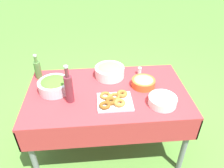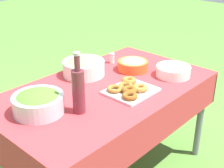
# 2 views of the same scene
# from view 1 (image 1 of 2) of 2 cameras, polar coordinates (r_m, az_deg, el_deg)

# --- Properties ---
(ground_plane) EXTENTS (14.00, 14.00, 0.00)m
(ground_plane) POSITION_cam_1_polar(r_m,az_deg,el_deg) (2.51, -1.05, -15.26)
(ground_plane) COLOR #568C38
(picnic_table) EXTENTS (1.47, 0.85, 0.73)m
(picnic_table) POSITION_cam_1_polar(r_m,az_deg,el_deg) (2.06, -1.24, -3.99)
(picnic_table) COLOR #B73338
(picnic_table) RESTS_ON ground_plane
(salad_bowl) EXTENTS (0.28, 0.28, 0.12)m
(salad_bowl) POSITION_cam_1_polar(r_m,az_deg,el_deg) (2.04, -14.92, -0.22)
(salad_bowl) COLOR silver
(salad_bowl) RESTS_ON picnic_table
(pasta_bowl) EXTENTS (0.22, 0.22, 0.09)m
(pasta_bowl) POSITION_cam_1_polar(r_m,az_deg,el_deg) (2.07, 8.21, 0.52)
(pasta_bowl) COLOR #E05B28
(pasta_bowl) RESTS_ON picnic_table
(donut_platter) EXTENTS (0.30, 0.27, 0.05)m
(donut_platter) POSITION_cam_1_polar(r_m,az_deg,el_deg) (1.87, 0.52, -4.26)
(donut_platter) COLOR silver
(donut_platter) RESTS_ON picnic_table
(plate_stack) EXTENTS (0.24, 0.24, 0.07)m
(plate_stack) POSITION_cam_1_polar(r_m,az_deg,el_deg) (1.89, 13.06, -4.27)
(plate_stack) COLOR white
(plate_stack) RESTS_ON picnic_table
(olive_oil_bottle) EXTENTS (0.06, 0.06, 0.26)m
(olive_oil_bottle) POSITION_cam_1_polar(r_m,az_deg,el_deg) (2.25, -18.81, 3.66)
(olive_oil_bottle) COLOR #4C7238
(olive_oil_bottle) RESTS_ON picnic_table
(wine_bottle) EXTENTS (0.07, 0.07, 0.35)m
(wine_bottle) POSITION_cam_1_polar(r_m,az_deg,el_deg) (1.85, -11.21, -1.00)
(wine_bottle) COLOR maroon
(wine_bottle) RESTS_ON picnic_table
(bread_bowl) EXTENTS (0.29, 0.29, 0.12)m
(bread_bowl) POSITION_cam_1_polar(r_m,az_deg,el_deg) (2.18, -0.62, 3.49)
(bread_bowl) COLOR white
(bread_bowl) RESTS_ON picnic_table
(salt_shaker) EXTENTS (0.04, 0.04, 0.08)m
(salt_shaker) POSITION_cam_1_polar(r_m,az_deg,el_deg) (2.24, 7.20, 3.41)
(salt_shaker) COLOR white
(salt_shaker) RESTS_ON picnic_table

